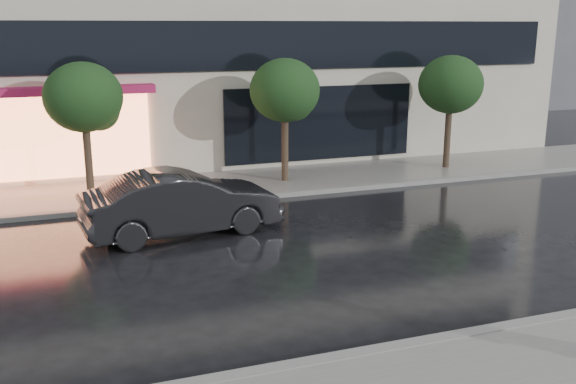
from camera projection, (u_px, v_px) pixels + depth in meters
name	position (u px, v px, depth m)	size (l,w,h in m)	color
ground	(312.00, 335.00, 10.60)	(120.00, 120.00, 0.00)	black
sidewalk_far	(191.00, 188.00, 19.94)	(60.00, 3.50, 0.12)	slate
curb_near	(336.00, 360.00, 9.67)	(60.00, 0.25, 0.14)	gray
curb_far	(203.00, 202.00, 18.34)	(60.00, 0.25, 0.14)	gray
tree_mid_west	(86.00, 100.00, 18.07)	(2.20, 2.20, 3.99)	#33261C
tree_mid_east	(286.00, 93.00, 20.00)	(2.20, 2.20, 3.99)	#33261C
tree_far_east	(452.00, 87.00, 21.93)	(2.20, 2.20, 3.99)	#33261C
parked_car	(182.00, 203.00, 15.55)	(1.66, 4.76, 1.57)	black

